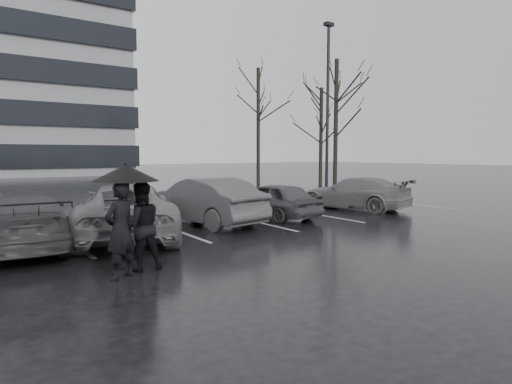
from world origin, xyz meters
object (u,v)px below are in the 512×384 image
at_px(car_west_b, 127,211).
at_px(tree_ne, 321,136).
at_px(car_west_c, 22,220).
at_px(tree_east, 336,125).
at_px(lamp_post, 327,120).
at_px(tree_north, 258,126).
at_px(pedestrian_left, 120,230).
at_px(car_main, 274,200).
at_px(pedestrian_right, 140,226).
at_px(car_west_a, 204,201).
at_px(car_east, 354,193).

xyz_separation_m(car_west_b, tree_ne, (18.17, 12.08, 2.78)).
height_order(car_west_c, tree_east, tree_east).
xyz_separation_m(lamp_post, tree_north, (3.45, 10.89, 0.38)).
distance_m(pedestrian_left, lamp_post, 15.07).
height_order(car_main, tree_east, tree_east).
xyz_separation_m(pedestrian_right, lamp_post, (12.02, 7.51, 3.03)).
bearing_deg(car_west_a, car_west_b, 5.81).
distance_m(car_east, tree_east, 10.36).
distance_m(lamp_post, tree_north, 11.43).
bearing_deg(tree_ne, tree_north, 139.40).
xyz_separation_m(car_west_a, pedestrian_right, (-3.49, -4.10, 0.11)).
bearing_deg(lamp_post, tree_ne, 48.60).
height_order(car_main, car_west_a, car_west_a).
bearing_deg(tree_north, tree_east, -81.87).
bearing_deg(tree_north, car_west_c, -138.62).
xyz_separation_m(car_main, car_west_a, (-2.58, 0.22, 0.11)).
distance_m(pedestrian_left, pedestrian_right, 0.59).
xyz_separation_m(car_main, lamp_post, (5.95, 3.63, 3.25)).
bearing_deg(car_west_b, tree_north, -116.05).
bearing_deg(tree_north, pedestrian_right, -130.06).
relative_size(pedestrian_left, tree_ne, 0.25).
xyz_separation_m(car_west_b, pedestrian_left, (-1.29, -3.66, 0.15)).
bearing_deg(tree_east, car_west_b, -152.71).
relative_size(car_main, tree_ne, 0.52).
height_order(tree_east, tree_ne, tree_east).
bearing_deg(car_west_c, car_east, -173.41).
height_order(car_east, tree_north, tree_north).
distance_m(car_main, tree_north, 17.68).
height_order(pedestrian_right, tree_east, tree_east).
bearing_deg(car_east, car_west_a, -17.34).
height_order(pedestrian_right, tree_north, tree_north).
distance_m(car_west_b, tree_north, 21.34).
height_order(car_east, tree_ne, tree_ne).
relative_size(car_main, lamp_post, 0.43).
xyz_separation_m(pedestrian_right, tree_ne, (18.97, 15.40, 2.66)).
relative_size(car_main, car_west_a, 0.82).
bearing_deg(car_west_c, tree_east, -152.41).
bearing_deg(pedestrian_left, tree_ne, -166.84).
xyz_separation_m(car_main, car_west_b, (-5.26, -0.56, 0.10)).
relative_size(car_main, car_west_c, 0.78).
bearing_deg(car_west_c, car_main, -172.32).
distance_m(car_west_a, lamp_post, 9.71).
xyz_separation_m(pedestrian_left, tree_ne, (19.46, 15.74, 2.63)).
xyz_separation_m(car_main, car_west_c, (-7.70, -0.55, 0.06)).
bearing_deg(pedestrian_right, car_east, -153.86).
distance_m(car_main, car_west_c, 7.72).
bearing_deg(pedestrian_left, lamp_post, -173.68).
bearing_deg(car_main, car_west_b, 0.57).
xyz_separation_m(car_west_a, pedestrian_left, (-3.97, -4.45, 0.14)).
bearing_deg(car_east, tree_north, -126.35).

